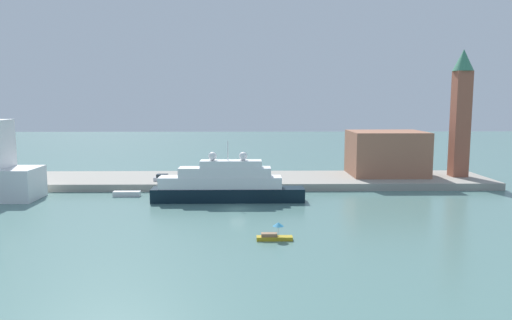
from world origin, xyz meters
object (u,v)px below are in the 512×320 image
Objects in this scene: parked_car at (163,178)px; person_figure at (182,177)px; large_yacht at (226,185)px; harbor_building at (386,153)px; bell_tower at (461,108)px; work_barge at (127,194)px; mooring_bollard at (266,181)px; small_motorboat at (274,235)px.

parked_car is 4.18m from person_figure.
harbor_building is at bearing 30.93° from large_yacht.
person_figure is at bearing -174.89° from bell_tower.
large_yacht is 1.00× the size of bell_tower.
person_figure is (4.15, -0.47, 0.21)m from parked_car.
parked_car is (-14.05, 13.98, -0.98)m from large_yacht.
bell_tower is 63.35m from person_figure.
work_barge is 2.97× the size of person_figure.
bell_tower reaches higher than person_figure.
work_barge is (-19.52, 4.93, -2.62)m from large_yacht.
bell_tower is 67.39m from parked_car.
large_yacht is at bearing -14.17° from work_barge.
mooring_bollard is at bearing -159.65° from harbor_building.
bell_tower is 7.27× the size of parked_car.
work_barge is 8.15× the size of mooring_bollard.
small_motorboat is at bearing -60.83° from parked_car.
mooring_bollard is (7.91, 11.14, -1.26)m from large_yacht.
small_motorboat is at bearing -65.43° from person_figure.
harbor_building is 0.59× the size of bell_tower.
harbor_building is 30.27m from mooring_bollard.
mooring_bollard is (-28.04, -10.40, -4.68)m from harbor_building.
large_yacht is 7.26× the size of parked_car.
harbor_building is 18.85m from bell_tower.
work_barge is 10.70m from parked_car.
large_yacht is at bearing -159.76° from bell_tower.
person_figure is at bearing -170.07° from harbor_building.
bell_tower is at bearing 45.08° from small_motorboat.
work_barge is (-27.20, 29.89, -0.28)m from small_motorboat.
person_figure is (-61.43, -5.49, -14.48)m from bell_tower.
harbor_building is (55.46, 16.61, 6.04)m from work_barge.
parked_car is (-21.74, 38.95, 1.37)m from small_motorboat.
parked_car is 6.07× the size of mooring_bollard.
person_figure reaches higher than parked_car.
bell_tower reaches higher than small_motorboat.
harbor_building is 4.31× the size of parked_car.
harbor_building is 46.73m from person_figure.
small_motorboat reaches higher than work_barge.
small_motorboat is 0.29× the size of harbor_building.
small_motorboat is 7.59× the size of mooring_bollard.
bell_tower reaches higher than work_barge.
harbor_building reaches higher than work_barge.
large_yacht is 5.40× the size of work_barge.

